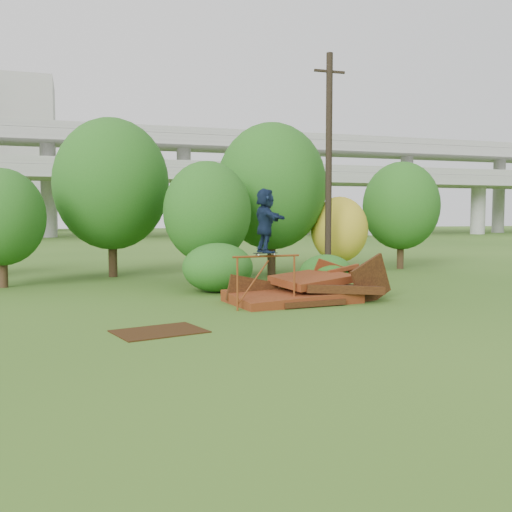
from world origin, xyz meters
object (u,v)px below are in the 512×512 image
object	(u,v)px
skater	(265,221)
flat_plate	(159,331)
utility_pole	(329,166)
scrap_pile	(306,291)

from	to	relation	value
skater	flat_plate	bearing A→B (deg)	122.26
skater	utility_pole	size ratio (longest dim) A/B	0.20
skater	flat_plate	xyz separation A→B (m)	(-3.53, -2.49, -2.63)
scrap_pile	skater	xyz separation A→B (m)	(-1.72, -0.98, 2.32)
scrap_pile	flat_plate	world-z (taller)	scrap_pile
scrap_pile	skater	distance (m)	3.05
scrap_pile	flat_plate	size ratio (longest dim) A/B	2.73
skater	scrap_pile	bearing A→B (deg)	-63.22
skater	utility_pole	world-z (taller)	utility_pole
scrap_pile	skater	world-z (taller)	skater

